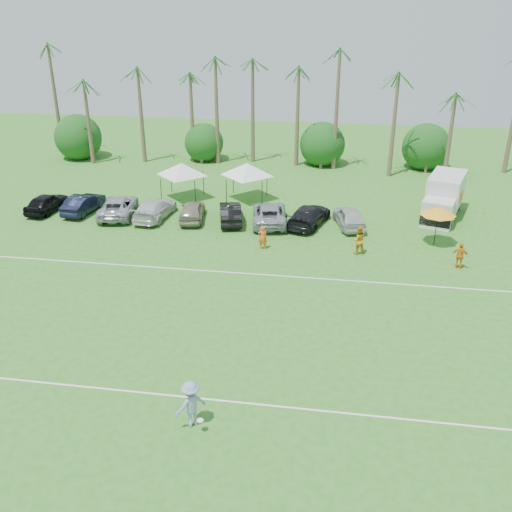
# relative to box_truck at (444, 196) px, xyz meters

# --- Properties ---
(ground) EXTENTS (120.00, 120.00, 0.00)m
(ground) POSITION_rel_box_truck_xyz_m (-15.84, -26.06, -1.67)
(ground) COLOR #317021
(ground) RESTS_ON ground
(field_lines) EXTENTS (80.00, 12.10, 0.01)m
(field_lines) POSITION_rel_box_truck_xyz_m (-15.84, -18.06, -1.66)
(field_lines) COLOR white
(field_lines) RESTS_ON ground
(palm_tree_0) EXTENTS (2.40, 2.40, 8.90)m
(palm_tree_0) POSITION_rel_box_truck_xyz_m (-37.84, 11.94, 5.81)
(palm_tree_0) COLOR brown
(palm_tree_0) RESTS_ON ground
(palm_tree_1) EXTENTS (2.40, 2.40, 9.90)m
(palm_tree_1) POSITION_rel_box_truck_xyz_m (-32.84, 11.94, 6.68)
(palm_tree_1) COLOR brown
(palm_tree_1) RESTS_ON ground
(palm_tree_2) EXTENTS (2.40, 2.40, 10.90)m
(palm_tree_2) POSITION_rel_box_truck_xyz_m (-27.84, 11.94, 7.55)
(palm_tree_2) COLOR brown
(palm_tree_2) RESTS_ON ground
(palm_tree_3) EXTENTS (2.40, 2.40, 11.90)m
(palm_tree_3) POSITION_rel_box_truck_xyz_m (-23.84, 11.94, 8.39)
(palm_tree_3) COLOR brown
(palm_tree_3) RESTS_ON ground
(palm_tree_4) EXTENTS (2.40, 2.40, 8.90)m
(palm_tree_4) POSITION_rel_box_truck_xyz_m (-19.84, 11.94, 5.81)
(palm_tree_4) COLOR brown
(palm_tree_4) RESTS_ON ground
(palm_tree_5) EXTENTS (2.40, 2.40, 9.90)m
(palm_tree_5) POSITION_rel_box_truck_xyz_m (-15.84, 11.94, 6.68)
(palm_tree_5) COLOR brown
(palm_tree_5) RESTS_ON ground
(palm_tree_6) EXTENTS (2.40, 2.40, 10.90)m
(palm_tree_6) POSITION_rel_box_truck_xyz_m (-11.84, 11.94, 7.55)
(palm_tree_6) COLOR brown
(palm_tree_6) RESTS_ON ground
(palm_tree_7) EXTENTS (2.40, 2.40, 11.90)m
(palm_tree_7) POSITION_rel_box_truck_xyz_m (-7.84, 11.94, 8.39)
(palm_tree_7) COLOR brown
(palm_tree_7) RESTS_ON ground
(palm_tree_8) EXTENTS (2.40, 2.40, 8.90)m
(palm_tree_8) POSITION_rel_box_truck_xyz_m (-2.84, 11.94, 5.81)
(palm_tree_8) COLOR brown
(palm_tree_8) RESTS_ON ground
(palm_tree_9) EXTENTS (2.40, 2.40, 9.90)m
(palm_tree_9) POSITION_rel_box_truck_xyz_m (2.16, 11.94, 6.68)
(palm_tree_9) COLOR brown
(palm_tree_9) RESTS_ON ground
(bush_tree_0) EXTENTS (4.00, 4.00, 4.00)m
(bush_tree_0) POSITION_rel_box_truck_xyz_m (-34.84, 12.94, 0.13)
(bush_tree_0) COLOR brown
(bush_tree_0) RESTS_ON ground
(bush_tree_1) EXTENTS (4.00, 4.00, 4.00)m
(bush_tree_1) POSITION_rel_box_truck_xyz_m (-21.84, 12.94, 0.13)
(bush_tree_1) COLOR brown
(bush_tree_1) RESTS_ON ground
(bush_tree_2) EXTENTS (4.00, 4.00, 4.00)m
(bush_tree_2) POSITION_rel_box_truck_xyz_m (-9.84, 12.94, 0.13)
(bush_tree_2) COLOR brown
(bush_tree_2) RESTS_ON ground
(bush_tree_3) EXTENTS (4.00, 4.00, 4.00)m
(bush_tree_3) POSITION_rel_box_truck_xyz_m (0.16, 12.94, 0.13)
(bush_tree_3) COLOR brown
(bush_tree_3) RESTS_ON ground
(sideline_player_a) EXTENTS (0.61, 0.42, 1.63)m
(sideline_player_a) POSITION_rel_box_truck_xyz_m (-12.71, -8.17, -0.86)
(sideline_player_a) COLOR #FF611C
(sideline_player_a) RESTS_ON ground
(sideline_player_b) EXTENTS (1.13, 1.00, 1.94)m
(sideline_player_b) POSITION_rel_box_truck_xyz_m (-6.42, -8.00, -0.70)
(sideline_player_b) COLOR orange
(sideline_player_b) RESTS_ON ground
(sideline_player_c) EXTENTS (1.08, 0.70, 1.71)m
(sideline_player_c) POSITION_rel_box_truck_xyz_m (-0.19, -9.28, -0.81)
(sideline_player_c) COLOR orange
(sideline_player_c) RESTS_ON ground
(box_truck) EXTENTS (3.95, 6.45, 3.12)m
(box_truck) POSITION_rel_box_truck_xyz_m (0.00, 0.00, 0.00)
(box_truck) COLOR silver
(box_truck) RESTS_ON ground
(canopy_tent_left) EXTENTS (4.37, 4.37, 3.54)m
(canopy_tent_left) POSITION_rel_box_truck_xyz_m (-20.76, 1.07, 1.37)
(canopy_tent_left) COLOR black
(canopy_tent_left) RESTS_ON ground
(canopy_tent_right) EXTENTS (4.48, 4.48, 3.63)m
(canopy_tent_right) POSITION_rel_box_truck_xyz_m (-15.42, 1.61, 1.44)
(canopy_tent_right) COLOR black
(canopy_tent_right) RESTS_ON ground
(market_umbrella) EXTENTS (2.42, 2.42, 2.69)m
(market_umbrella) POSITION_rel_box_truck_xyz_m (-1.23, -5.67, 0.75)
(market_umbrella) COLOR black
(market_umbrella) RESTS_ON ground
(frisbee_player) EXTENTS (1.47, 1.43, 2.02)m
(frisbee_player) POSITION_rel_box_truck_xyz_m (-13.03, -25.65, -0.66)
(frisbee_player) COLOR #8994C2
(frisbee_player) RESTS_ON ground
(parked_car_0) EXTENTS (2.17, 4.46, 1.46)m
(parked_car_0) POSITION_rel_box_truck_xyz_m (-30.46, -3.63, -0.94)
(parked_car_0) COLOR black
(parked_car_0) RESTS_ON ground
(parked_car_1) EXTENTS (2.01, 4.58, 1.46)m
(parked_car_1) POSITION_rel_box_truck_xyz_m (-27.53, -3.36, -0.94)
(parked_car_1) COLOR black
(parked_car_1) RESTS_ON ground
(parked_car_2) EXTENTS (3.27, 5.60, 1.46)m
(parked_car_2) POSITION_rel_box_truck_xyz_m (-24.60, -3.62, -0.94)
(parked_car_2) COLOR #A2A4B0
(parked_car_2) RESTS_ON ground
(parked_car_3) EXTENTS (2.47, 5.20, 1.46)m
(parked_car_3) POSITION_rel_box_truck_xyz_m (-21.67, -3.66, -0.94)
(parked_car_3) COLOR silver
(parked_car_3) RESTS_ON ground
(parked_car_4) EXTENTS (2.35, 4.51, 1.46)m
(parked_car_4) POSITION_rel_box_truck_xyz_m (-18.74, -3.64, -0.94)
(parked_car_4) COLOR gray
(parked_car_4) RESTS_ON ground
(parked_car_5) EXTENTS (2.54, 4.68, 1.46)m
(parked_car_5) POSITION_rel_box_truck_xyz_m (-15.81, -3.62, -0.94)
(parked_car_5) COLOR black
(parked_car_5) RESTS_ON ground
(parked_car_6) EXTENTS (3.17, 5.57, 1.46)m
(parked_car_6) POSITION_rel_box_truck_xyz_m (-12.88, -3.43, -0.94)
(parked_car_6) COLOR #999BA3
(parked_car_6) RESTS_ON ground
(parked_car_7) EXTENTS (3.38, 5.42, 1.46)m
(parked_car_7) POSITION_rel_box_truck_xyz_m (-9.95, -3.30, -0.94)
(parked_car_7) COLOR black
(parked_car_7) RESTS_ON ground
(parked_car_8) EXTENTS (2.73, 4.59, 1.46)m
(parked_car_8) POSITION_rel_box_truck_xyz_m (-7.02, -3.20, -0.94)
(parked_car_8) COLOR silver
(parked_car_8) RESTS_ON ground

